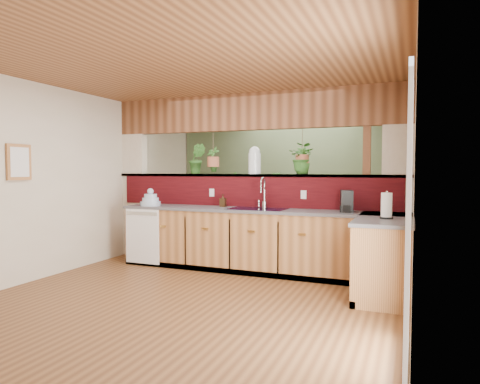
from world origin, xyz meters
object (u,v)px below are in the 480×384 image
at_px(coffee_maker, 346,202).
at_px(dish_stack, 151,200).
at_px(paper_towel, 386,206).
at_px(soap_dispenser, 223,201).
at_px(shelving_console, 257,218).
at_px(glass_jar, 255,160).
at_px(faucet, 263,191).

bearing_deg(coffee_maker, dish_stack, 170.60).
bearing_deg(dish_stack, coffee_maker, 3.22).
bearing_deg(dish_stack, paper_towel, -7.53).
relative_size(soap_dispenser, shelving_console, 0.14).
relative_size(coffee_maker, glass_jar, 0.69).
bearing_deg(paper_towel, coffee_maker, 130.61).
xyz_separation_m(soap_dispenser, coffee_maker, (1.82, -0.08, 0.04)).
height_order(faucet, coffee_maker, faucet).
height_order(paper_towel, shelving_console, paper_towel).
relative_size(faucet, dish_stack, 1.46).
bearing_deg(dish_stack, glass_jar, 18.36).
xyz_separation_m(soap_dispenser, glass_jar, (0.41, 0.26, 0.60)).
bearing_deg(soap_dispenser, coffee_maker, -2.62).
xyz_separation_m(soap_dispenser, paper_towel, (2.36, -0.71, 0.05)).
relative_size(dish_stack, coffee_maker, 1.08).
xyz_separation_m(soap_dispenser, shelving_console, (-0.23, 2.16, -0.49)).
bearing_deg(coffee_maker, glass_jar, 153.87).
distance_m(soap_dispenser, glass_jar, 0.77).
bearing_deg(glass_jar, paper_towel, -26.30).
height_order(glass_jar, shelving_console, glass_jar).
height_order(soap_dispenser, glass_jar, glass_jar).
bearing_deg(shelving_console, glass_jar, -56.82).
distance_m(dish_stack, glass_jar, 1.72).
distance_m(glass_jar, shelving_console, 2.28).
height_order(soap_dispenser, coffee_maker, coffee_maker).
bearing_deg(glass_jar, shelving_console, 108.50).
height_order(faucet, shelving_console, faucet).
distance_m(coffee_maker, shelving_console, 3.08).
height_order(faucet, soap_dispenser, faucet).
xyz_separation_m(coffee_maker, glass_jar, (-1.41, 0.34, 0.57)).
height_order(dish_stack, shelving_console, dish_stack).
relative_size(soap_dispenser, paper_towel, 0.60).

